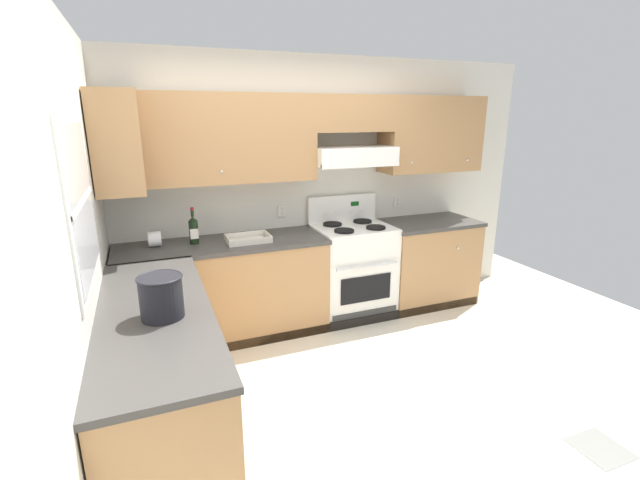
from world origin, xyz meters
TOP-DOWN VIEW (x-y plane):
  - ground_plane at (0.00, 0.00)m, footprint 7.04×7.04m
  - floor_accent_tile at (1.24, -1.09)m, footprint 0.30×0.30m
  - wall_back at (0.40, 1.53)m, footprint 4.68×0.57m
  - wall_left at (-1.59, 0.23)m, footprint 0.47×4.00m
  - counter_back_run at (0.15, 1.24)m, footprint 3.60×0.65m
  - counter_left_run at (-1.24, -0.00)m, footprint 0.63×1.91m
  - stove at (0.66, 1.25)m, footprint 0.76×0.62m
  - wine_bottle at (-0.86, 1.30)m, footprint 0.08×0.08m
  - bowl at (-0.41, 1.19)m, footprint 0.38×0.26m
  - bucket at (-1.20, -0.14)m, footprint 0.25×0.25m
  - paper_towel_roll at (-1.19, 1.34)m, footprint 0.11×0.13m

SIDE VIEW (x-z plane):
  - ground_plane at x=0.00m, z-range 0.00..0.00m
  - floor_accent_tile at x=1.24m, z-range 0.00..0.01m
  - counter_back_run at x=0.15m, z-range 0.00..0.91m
  - counter_left_run at x=-1.24m, z-range 0.00..0.91m
  - stove at x=0.66m, z-range -0.12..1.08m
  - bowl at x=-0.41m, z-range 0.90..0.96m
  - paper_towel_roll at x=-1.19m, z-range 0.91..1.04m
  - bucket at x=-1.20m, z-range 0.92..1.16m
  - wine_bottle at x=-0.86m, z-range 0.88..1.20m
  - wall_left at x=-1.59m, z-range 0.07..2.62m
  - wall_back at x=0.40m, z-range 0.20..2.75m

